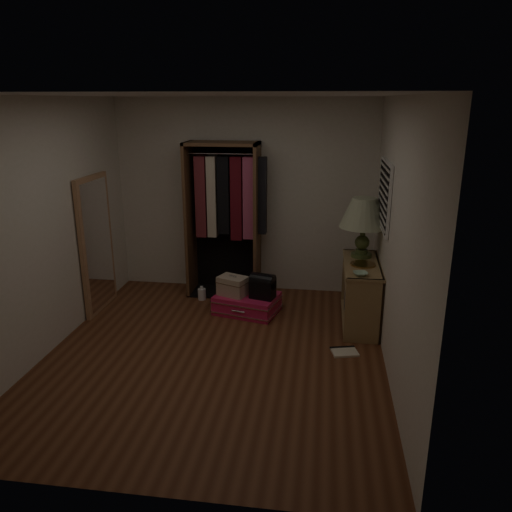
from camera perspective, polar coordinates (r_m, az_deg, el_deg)
name	(u,v)px	position (r m, az deg, el deg)	size (l,w,h in m)	color
ground	(215,354)	(5.37, -4.67, -11.08)	(4.00, 4.00, 0.00)	#5A2E19
room_walls	(220,214)	(4.87, -4.12, 4.81)	(3.52, 4.02, 2.60)	silver
console_bookshelf	(360,291)	(6.05, 11.82, -3.89)	(0.42, 1.12, 0.75)	olive
open_wardrobe	(227,207)	(6.64, -3.37, 5.58)	(1.05, 0.50, 2.05)	brown
floor_mirror	(97,244)	(6.48, -17.75, 1.29)	(0.06, 0.80, 1.70)	#AE7B54
pink_suitcase	(247,303)	(6.29, -1.03, -5.42)	(0.88, 0.72, 0.23)	#D1194D
train_case	(233,286)	(6.21, -2.67, -3.41)	(0.42, 0.36, 0.25)	tan
black_bag	(263,285)	(6.09, 0.77, -3.37)	(0.33, 0.26, 0.32)	black
table_lamp	(364,214)	(6.02, 12.23, 4.71)	(0.70, 0.70, 0.72)	#415227
brass_tray	(363,264)	(5.85, 12.12, -0.92)	(0.37, 0.37, 0.02)	olive
ceramic_bowl	(360,274)	(5.49, 11.84, -2.00)	(0.16, 0.16, 0.04)	#AACDAD
white_jug	(202,294)	(6.72, -6.21, -4.33)	(0.13, 0.13, 0.19)	white
floor_book	(344,351)	(5.46, 10.03, -10.66)	(0.31, 0.27, 0.02)	#EFE3C9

